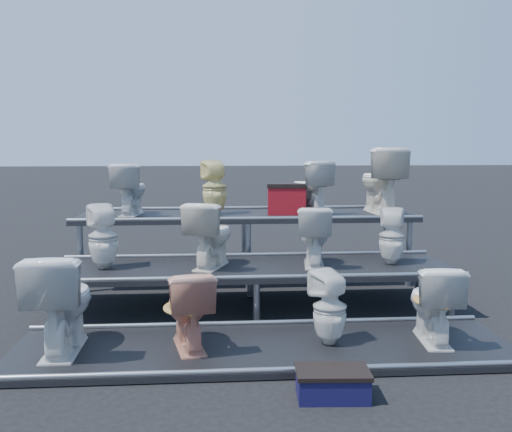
{
  "coord_description": "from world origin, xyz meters",
  "views": [
    {
      "loc": [
        -0.41,
        -5.92,
        1.75
      ],
      "look_at": [
        0.04,
        0.1,
        0.98
      ],
      "focal_mm": 40.0,
      "sensor_mm": 36.0,
      "label": 1
    }
  ],
  "objects": [
    {
      "name": "ground",
      "position": [
        0.0,
        0.0,
        0.0
      ],
      "size": [
        80.0,
        80.0,
        0.0
      ],
      "primitive_type": "plane",
      "color": "black",
      "rests_on": "ground"
    },
    {
      "name": "tier_front",
      "position": [
        0.0,
        -1.3,
        0.03
      ],
      "size": [
        4.2,
        1.2,
        0.06
      ],
      "primitive_type": "cube",
      "color": "black",
      "rests_on": "ground"
    },
    {
      "name": "tier_mid",
      "position": [
        0.0,
        0.0,
        0.23
      ],
      "size": [
        4.2,
        1.2,
        0.46
      ],
      "primitive_type": "cube",
      "color": "black",
      "rests_on": "ground"
    },
    {
      "name": "tier_back",
      "position": [
        0.0,
        1.3,
        0.43
      ],
      "size": [
        4.2,
        1.2,
        0.86
      ],
      "primitive_type": "cube",
      "color": "black",
      "rests_on": "ground"
    },
    {
      "name": "toilet_0",
      "position": [
        -1.66,
        -1.3,
        0.47
      ],
      "size": [
        0.47,
        0.81,
        0.83
      ],
      "primitive_type": "imported",
      "rotation": [
        0.0,
        0.0,
        3.15
      ],
      "color": "silver",
      "rests_on": "tier_front"
    },
    {
      "name": "toilet_1",
      "position": [
        -0.63,
        -1.3,
        0.39
      ],
      "size": [
        0.49,
        0.72,
        0.67
      ],
      "primitive_type": "imported",
      "rotation": [
        0.0,
        0.0,
        3.34
      ],
      "color": "tan",
      "rests_on": "tier_front"
    },
    {
      "name": "toilet_2",
      "position": [
        0.56,
        -1.3,
        0.38
      ],
      "size": [
        0.38,
        0.38,
        0.63
      ],
      "primitive_type": "imported",
      "rotation": [
        0.0,
        0.0,
        3.57
      ],
      "color": "silver",
      "rests_on": "tier_front"
    },
    {
      "name": "toilet_3",
      "position": [
        1.45,
        -1.3,
        0.4
      ],
      "size": [
        0.45,
        0.7,
        0.68
      ],
      "primitive_type": "imported",
      "rotation": [
        0.0,
        0.0,
        3.04
      ],
      "color": "silver",
      "rests_on": "tier_front"
    },
    {
      "name": "toilet_4",
      "position": [
        -1.55,
        0.0,
        0.8
      ],
      "size": [
        0.39,
        0.4,
        0.67
      ],
      "primitive_type": "imported",
      "rotation": [
        0.0,
        0.0,
        3.52
      ],
      "color": "silver",
      "rests_on": "tier_mid"
    },
    {
      "name": "toilet_5",
      "position": [
        -0.45,
        0.0,
        0.81
      ],
      "size": [
        0.6,
        0.77,
        0.69
      ],
      "primitive_type": "imported",
      "rotation": [
        0.0,
        0.0,
        2.79
      ],
      "color": "white",
      "rests_on": "tier_mid"
    },
    {
      "name": "toilet_6",
      "position": [
        0.65,
        0.0,
        0.78
      ],
      "size": [
        0.44,
        0.67,
        0.64
      ],
      "primitive_type": "imported",
      "rotation": [
        0.0,
        0.0,
        3.0
      ],
      "color": "silver",
      "rests_on": "tier_mid"
    },
    {
      "name": "toilet_7",
      "position": [
        1.5,
        0.0,
        0.76
      ],
      "size": [
        0.34,
        0.35,
        0.61
      ],
      "primitive_type": "imported",
      "rotation": [
        0.0,
        0.0,
        2.84
      ],
      "color": "silver",
      "rests_on": "tier_mid"
    },
    {
      "name": "toilet_8",
      "position": [
        -1.45,
        1.3,
        1.18
      ],
      "size": [
        0.43,
        0.67,
        0.65
      ],
      "primitive_type": "imported",
      "rotation": [
        0.0,
        0.0,
        3.03
      ],
      "color": "silver",
      "rests_on": "tier_back"
    },
    {
      "name": "toilet_9",
      "position": [
        -0.4,
        1.3,
        1.2
      ],
      "size": [
        0.38,
        0.39,
        0.69
      ],
      "primitive_type": "imported",
      "rotation": [
        0.0,
        0.0,
        3.41
      ],
      "color": "#E3D88C",
      "rests_on": "tier_back"
    },
    {
      "name": "toilet_10",
      "position": [
        0.82,
        1.3,
        1.2
      ],
      "size": [
        0.58,
        0.75,
        0.68
      ],
      "primitive_type": "imported",
      "rotation": [
        0.0,
        0.0,
        3.48
      ],
      "color": "silver",
      "rests_on": "tier_back"
    },
    {
      "name": "toilet_11",
      "position": [
        1.75,
        1.3,
        1.28
      ],
      "size": [
        0.51,
        0.85,
        0.84
      ],
      "primitive_type": "imported",
      "rotation": [
        0.0,
        0.0,
        3.19
      ],
      "color": "white",
      "rests_on": "tier_back"
    },
    {
      "name": "red_crate",
      "position": [
        0.52,
        1.29,
        1.03
      ],
      "size": [
        0.51,
        0.42,
        0.34
      ],
      "primitive_type": "cube",
      "rotation": [
        0.0,
        0.0,
        -0.09
      ],
      "color": "maroon",
      "rests_on": "tier_back"
    },
    {
      "name": "step_stool",
      "position": [
        0.4,
        -2.21,
        0.09
      ],
      "size": [
        0.5,
        0.32,
        0.18
      ],
      "primitive_type": "cube",
      "rotation": [
        0.0,
        0.0,
        -0.06
      ],
      "color": "#100E35",
      "rests_on": "ground"
    }
  ]
}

